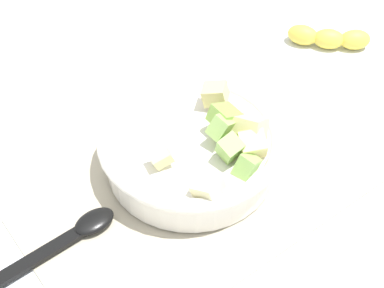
% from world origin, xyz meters
% --- Properties ---
extents(ground_plane, '(2.40, 2.40, 0.00)m').
position_xyz_m(ground_plane, '(0.00, 0.00, 0.00)').
color(ground_plane, silver).
extents(placemat, '(0.50, 0.37, 0.01)m').
position_xyz_m(placemat, '(0.00, 0.00, 0.00)').
color(placemat, '#BCB299').
rests_on(placemat, ground_plane).
extents(salad_bowl, '(0.26, 0.26, 0.11)m').
position_xyz_m(salad_bowl, '(0.01, -0.00, 0.04)').
color(salad_bowl, white).
rests_on(salad_bowl, placemat).
extents(serving_spoon, '(0.23, 0.04, 0.01)m').
position_xyz_m(serving_spoon, '(-0.20, -0.01, 0.01)').
color(serving_spoon, black).
rests_on(serving_spoon, placemat).
extents(banana_whole, '(0.13, 0.13, 0.04)m').
position_xyz_m(banana_whole, '(0.38, 0.09, 0.02)').
color(banana_whole, yellow).
rests_on(banana_whole, ground_plane).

